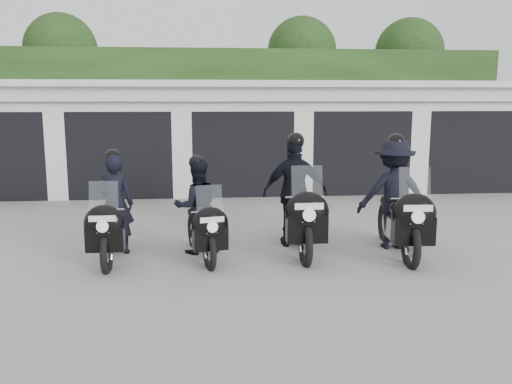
{
  "coord_description": "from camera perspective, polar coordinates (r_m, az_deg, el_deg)",
  "views": [
    {
      "loc": [
        -0.98,
        -8.31,
        2.52
      ],
      "look_at": [
        -0.18,
        0.14,
        1.05
      ],
      "focal_mm": 38.0,
      "sensor_mm": 36.0,
      "label": 1
    }
  ],
  "objects": [
    {
      "name": "ground",
      "position": [
        8.74,
        1.27,
        -6.94
      ],
      "size": [
        80.0,
        80.0,
        0.0
      ],
      "primitive_type": "plane",
      "color": "gray",
      "rests_on": "ground"
    },
    {
      "name": "garage_block",
      "position": [
        16.43,
        -1.99,
        5.98
      ],
      "size": [
        16.4,
        6.8,
        2.96
      ],
      "color": "silver",
      "rests_on": "ground"
    },
    {
      "name": "background_vegetation",
      "position": [
        21.27,
        -1.8,
        10.48
      ],
      "size": [
        20.0,
        3.9,
        5.8
      ],
      "color": "#193212",
      "rests_on": "ground"
    },
    {
      "name": "police_bike_a",
      "position": [
        8.86,
        -14.86,
        -2.34
      ],
      "size": [
        0.61,
        2.04,
        1.78
      ],
      "rotation": [
        0.0,
        0.0,
        0.01
      ],
      "color": "black",
      "rests_on": "ground"
    },
    {
      "name": "police_bike_b",
      "position": [
        8.76,
        -6.01,
        -2.19
      ],
      "size": [
        0.93,
        1.9,
        1.67
      ],
      "rotation": [
        0.0,
        0.0,
        0.21
      ],
      "color": "black",
      "rests_on": "ground"
    },
    {
      "name": "police_bike_c",
      "position": [
        9.11,
        4.32,
        -0.75
      ],
      "size": [
        1.11,
        2.32,
        2.02
      ],
      "rotation": [
        0.0,
        0.0,
        -0.01
      ],
      "color": "black",
      "rests_on": "ground"
    },
    {
      "name": "police_bike_d",
      "position": [
        9.27,
        14.54,
        -0.84
      ],
      "size": [
        1.25,
        2.31,
        2.01
      ],
      "rotation": [
        0.0,
        0.0,
        -0.08
      ],
      "color": "black",
      "rests_on": "ground"
    }
  ]
}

